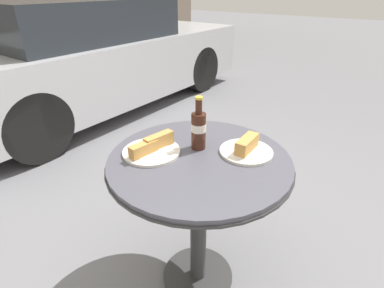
{
  "coord_description": "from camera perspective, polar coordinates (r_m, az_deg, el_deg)",
  "views": [
    {
      "loc": [
        -0.87,
        -0.6,
        1.35
      ],
      "look_at": [
        0.0,
        0.04,
        0.78
      ],
      "focal_mm": 28.0,
      "sensor_mm": 36.0,
      "label": 1
    }
  ],
  "objects": [
    {
      "name": "bistro_table",
      "position": [
        1.31,
        1.34,
        -8.19
      ],
      "size": [
        0.77,
        0.77,
        0.73
      ],
      "color": "#333333",
      "rests_on": "ground_plane"
    },
    {
      "name": "ground_plane",
      "position": [
        1.72,
        1.11,
        -23.86
      ],
      "size": [
        30.0,
        30.0,
        0.0
      ],
      "primitive_type": "plane",
      "color": "slate"
    },
    {
      "name": "parked_car",
      "position": [
        3.97,
        -19.44,
        15.49
      ],
      "size": [
        3.87,
        1.83,
        1.22
      ],
      "color": "#B7B7BC",
      "rests_on": "ground_plane"
    },
    {
      "name": "lunch_plate_near",
      "position": [
        1.27,
        10.32,
        -0.9
      ],
      "size": [
        0.22,
        0.22,
        0.07
      ],
      "color": "silver",
      "rests_on": "bistro_table"
    },
    {
      "name": "cola_bottle_left",
      "position": [
        1.26,
        1.26,
        2.94
      ],
      "size": [
        0.06,
        0.06,
        0.23
      ],
      "color": "#3D1E14",
      "rests_on": "bistro_table"
    },
    {
      "name": "lunch_plate_far",
      "position": [
        1.26,
        -7.68,
        -0.85
      ],
      "size": [
        0.24,
        0.24,
        0.07
      ],
      "color": "silver",
      "rests_on": "bistro_table"
    }
  ]
}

